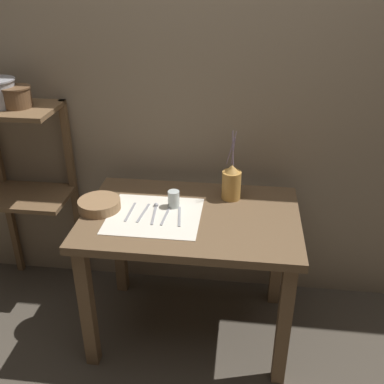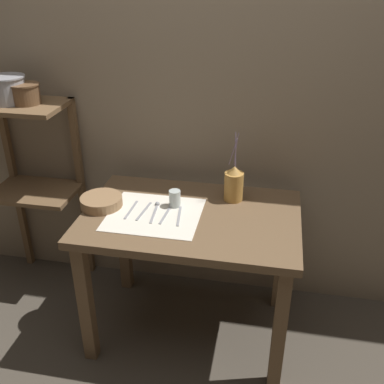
{
  "view_description": "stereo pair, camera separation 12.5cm",
  "coord_description": "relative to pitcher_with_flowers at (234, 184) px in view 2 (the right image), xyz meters",
  "views": [
    {
      "loc": [
        0.23,
        -1.83,
        1.8
      ],
      "look_at": [
        0.01,
        0.0,
        0.84
      ],
      "focal_mm": 42.0,
      "sensor_mm": 36.0,
      "label": 1
    },
    {
      "loc": [
        0.36,
        -1.81,
        1.8
      ],
      "look_at": [
        0.01,
        0.0,
        0.84
      ],
      "focal_mm": 42.0,
      "sensor_mm": 36.0,
      "label": 2
    }
  ],
  "objects": [
    {
      "name": "stone_wall_back",
      "position": [
        -0.18,
        0.27,
        0.39
      ],
      "size": [
        7.0,
        0.06,
        2.4
      ],
      "color": "gray",
      "rests_on": "ground_plane"
    },
    {
      "name": "pitcher_with_flowers",
      "position": [
        0.0,
        0.0,
        0.0
      ],
      "size": [
        0.1,
        0.1,
        0.36
      ],
      "color": "#B7843D",
      "rests_on": "wooden_table"
    },
    {
      "name": "spoon_inner",
      "position": [
        -0.29,
        -0.17,
        -0.08
      ],
      "size": [
        0.03,
        0.19,
        0.02
      ],
      "color": "#939399",
      "rests_on": "wooden_table"
    },
    {
      "name": "knife_center",
      "position": [
        -0.41,
        -0.21,
        -0.08
      ],
      "size": [
        0.03,
        0.18,
        0.0
      ],
      "color": "#939399",
      "rests_on": "wooden_table"
    },
    {
      "name": "wooden_table",
      "position": [
        -0.18,
        -0.19,
        -0.2
      ],
      "size": [
        1.03,
        0.69,
        0.72
      ],
      "color": "brown",
      "rests_on": "ground_plane"
    },
    {
      "name": "wooden_shelf_unit",
      "position": [
        -1.13,
        0.1,
        -0.02
      ],
      "size": [
        0.47,
        0.33,
        1.14
      ],
      "color": "brown",
      "rests_on": "ground_plane"
    },
    {
      "name": "glass_tumbler_near",
      "position": [
        -0.27,
        -0.13,
        -0.04
      ],
      "size": [
        0.06,
        0.06,
        0.08
      ],
      "color": "#B7C1BC",
      "rests_on": "wooden_table"
    },
    {
      "name": "metal_pot_small",
      "position": [
        -1.08,
        0.05,
        0.39
      ],
      "size": [
        0.15,
        0.15,
        0.1
      ],
      "color": "brown",
      "rests_on": "wooden_shelf_unit"
    },
    {
      "name": "fork_outer",
      "position": [
        -0.47,
        -0.21,
        -0.08
      ],
      "size": [
        0.02,
        0.18,
        0.0
      ],
      "color": "#939399",
      "rests_on": "wooden_table"
    },
    {
      "name": "linen_cloth",
      "position": [
        -0.35,
        -0.22,
        -0.08
      ],
      "size": [
        0.44,
        0.38,
        0.0
      ],
      "color": "silver",
      "rests_on": "wooden_table"
    },
    {
      "name": "fork_inner",
      "position": [
        -0.23,
        -0.22,
        -0.08
      ],
      "size": [
        0.04,
        0.18,
        0.0
      ],
      "color": "#939399",
      "rests_on": "wooden_table"
    },
    {
      "name": "metal_pot_large",
      "position": [
        -1.18,
        0.05,
        0.41
      ],
      "size": [
        0.2,
        0.2,
        0.14
      ],
      "color": "#939399",
      "rests_on": "wooden_shelf_unit"
    },
    {
      "name": "ground_plane",
      "position": [
        -0.18,
        -0.19,
        -0.81
      ],
      "size": [
        12.0,
        12.0,
        0.0
      ],
      "primitive_type": "plane",
      "color": "#473F35"
    },
    {
      "name": "wooden_bowl",
      "position": [
        -0.63,
        -0.19,
        -0.06
      ],
      "size": [
        0.2,
        0.2,
        0.05
      ],
      "color": "#8E6B47",
      "rests_on": "wooden_table"
    },
    {
      "name": "spoon_outer",
      "position": [
        -0.36,
        -0.17,
        -0.08
      ],
      "size": [
        0.03,
        0.19,
        0.02
      ],
      "color": "#939399",
      "rests_on": "wooden_table"
    }
  ]
}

